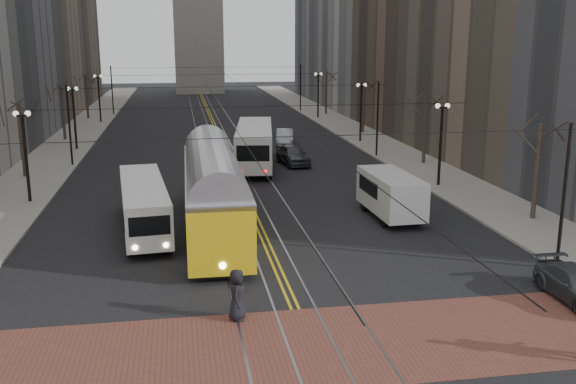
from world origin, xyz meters
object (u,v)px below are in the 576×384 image
object	(u,v)px
cargo_van	(391,196)
sedan_silver	(285,137)
transit_bus	(144,207)
sedan_grey	(293,155)
pedestrian_a	(237,295)
rear_bus	(255,146)
streetcar	(214,199)

from	to	relation	value
cargo_van	sedan_silver	distance (m)	27.06
transit_bus	sedan_grey	size ratio (longest dim) A/B	2.19
transit_bus	sedan_silver	distance (m)	29.77
cargo_van	pedestrian_a	world-z (taller)	cargo_van
cargo_van	sedan_grey	xyz separation A→B (m)	(-2.74, 16.90, -0.48)
rear_bus	pedestrian_a	xyz separation A→B (m)	(-4.09, -29.03, -0.66)
transit_bus	streetcar	distance (m)	3.86
sedan_grey	pedestrian_a	distance (m)	30.18
streetcar	sedan_silver	xyz separation A→B (m)	(8.49, 28.03, -1.10)
cargo_van	sedan_silver	bearing A→B (deg)	91.73
pedestrian_a	sedan_grey	bearing A→B (deg)	-2.85
sedan_grey	pedestrian_a	xyz separation A→B (m)	(-7.32, -29.28, 0.16)
streetcar	pedestrian_a	bearing A→B (deg)	-88.34
sedan_grey	cargo_van	bearing A→B (deg)	-87.50
sedan_grey	streetcar	bearing A→B (deg)	-119.45
sedan_grey	sedan_silver	size ratio (longest dim) A/B	1.06
rear_bus	sedan_grey	xyz separation A→B (m)	(3.23, 0.25, -0.82)
transit_bus	pedestrian_a	xyz separation A→B (m)	(3.93, -12.22, -0.34)
cargo_van	sedan_silver	xyz separation A→B (m)	(-1.77, 27.00, -0.55)
streetcar	rear_bus	size ratio (longest dim) A/B	1.24
rear_bus	pedestrian_a	bearing A→B (deg)	-90.32
streetcar	sedan_silver	world-z (taller)	streetcar
streetcar	sedan_grey	distance (m)	19.48
streetcar	sedan_grey	xyz separation A→B (m)	(7.53, 17.94, -1.02)
streetcar	pedestrian_a	size ratio (longest dim) A/B	8.02
cargo_van	pedestrian_a	bearing A→B (deg)	-131.12
pedestrian_a	rear_bus	bearing A→B (deg)	3.16
rear_bus	cargo_van	size ratio (longest dim) A/B	2.14
transit_bus	sedan_silver	bearing A→B (deg)	60.12
streetcar	sedan_silver	size ratio (longest dim) A/B	3.43
streetcar	cargo_van	size ratio (longest dim) A/B	2.67
transit_bus	cargo_van	bearing A→B (deg)	-5.04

